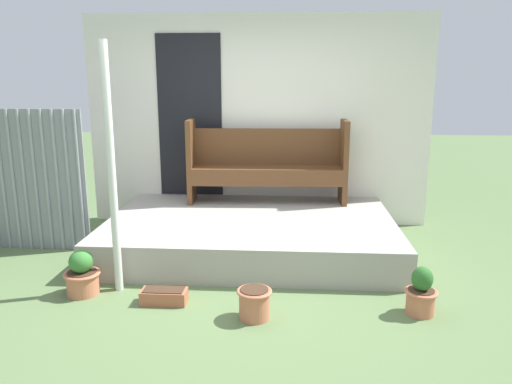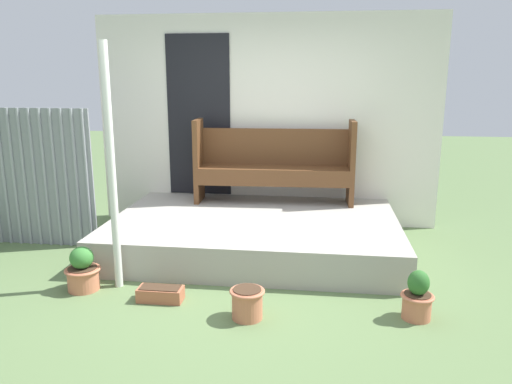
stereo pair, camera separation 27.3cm
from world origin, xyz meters
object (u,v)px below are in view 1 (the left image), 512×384
(flower_pot_left, at_px, (82,275))
(planter_box_rect, at_px, (164,296))
(flower_pot_right, at_px, (421,294))
(bench, at_px, (267,160))
(flower_pot_middle, at_px, (254,302))
(support_post, at_px, (112,171))

(flower_pot_left, height_order, planter_box_rect, flower_pot_left)
(flower_pot_left, height_order, flower_pot_right, same)
(bench, distance_m, flower_pot_left, 2.60)
(flower_pot_middle, distance_m, flower_pot_right, 1.34)
(support_post, relative_size, flower_pot_middle, 7.69)
(bench, relative_size, planter_box_rect, 5.00)
(flower_pot_right, bearing_deg, planter_box_rect, 178.59)
(bench, height_order, flower_pot_right, bench)
(support_post, xyz_separation_m, bench, (1.24, 1.89, -0.21))
(bench, bearing_deg, support_post, -125.52)
(support_post, height_order, flower_pot_right, support_post)
(flower_pot_right, height_order, planter_box_rect, flower_pot_right)
(support_post, height_order, flower_pot_left, support_post)
(support_post, relative_size, bench, 1.13)
(support_post, distance_m, flower_pot_left, 0.95)
(bench, distance_m, flower_pot_right, 2.65)
(planter_box_rect, bearing_deg, bench, 70.19)
(flower_pot_right, bearing_deg, flower_pot_middle, -172.91)
(flower_pot_left, distance_m, flower_pot_right, 2.86)
(support_post, relative_size, flower_pot_left, 5.37)
(bench, bearing_deg, flower_pot_middle, -92.00)
(bench, relative_size, flower_pot_left, 4.76)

